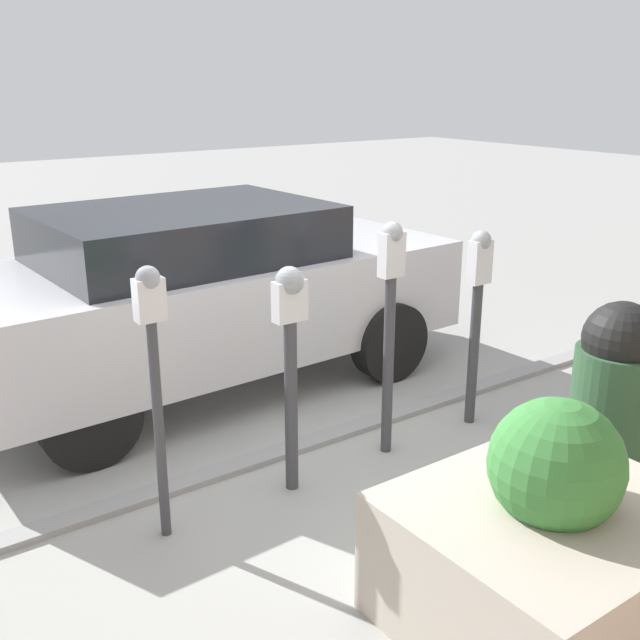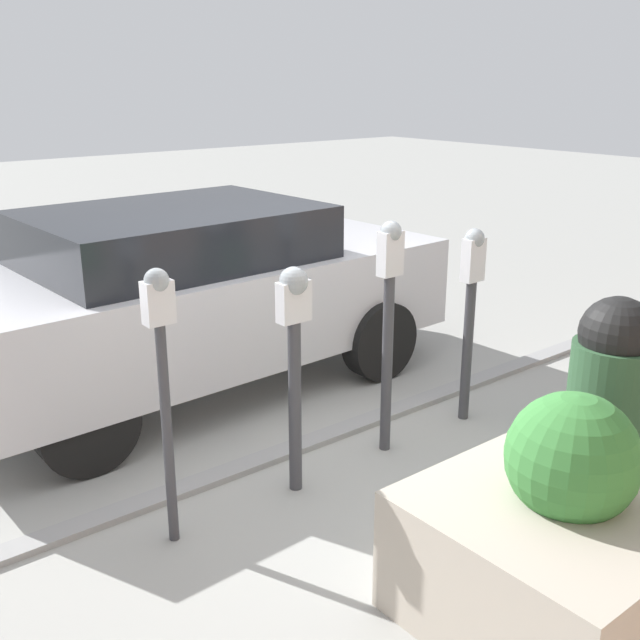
# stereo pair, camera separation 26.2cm
# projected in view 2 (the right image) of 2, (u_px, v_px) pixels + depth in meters

# --- Properties ---
(ground_plane) EXTENTS (40.00, 40.00, 0.00)m
(ground_plane) POSITION_uv_depth(u_px,v_px,m) (311.00, 451.00, 5.08)
(ground_plane) COLOR #999993
(curb_strip) EXTENTS (13.50, 0.16, 0.04)m
(curb_strip) POSITION_uv_depth(u_px,v_px,m) (304.00, 444.00, 5.14)
(curb_strip) COLOR gray
(curb_strip) RESTS_ON ground_plane
(parking_meter_nearest) EXTENTS (0.15, 0.13, 1.53)m
(parking_meter_nearest) POSITION_uv_depth(u_px,v_px,m) (162.00, 358.00, 3.79)
(parking_meter_nearest) COLOR #38383D
(parking_meter_nearest) RESTS_ON ground_plane
(parking_meter_second) EXTENTS (0.20, 0.17, 1.41)m
(parking_meter_second) POSITION_uv_depth(u_px,v_px,m) (294.00, 342.00, 4.33)
(parking_meter_second) COLOR #38383D
(parking_meter_second) RESTS_ON ground_plane
(parking_meter_middle) EXTENTS (0.16, 0.13, 1.57)m
(parking_meter_middle) POSITION_uv_depth(u_px,v_px,m) (389.00, 306.00, 4.80)
(parking_meter_middle) COLOR #38383D
(parking_meter_middle) RESTS_ON ground_plane
(parking_meter_fourth) EXTENTS (0.16, 0.14, 1.43)m
(parking_meter_fourth) POSITION_uv_depth(u_px,v_px,m) (471.00, 297.00, 5.29)
(parking_meter_fourth) COLOR #38383D
(parking_meter_fourth) RESTS_ON ground_plane
(planter_box) EXTENTS (1.31, 1.14, 1.11)m
(planter_box) POSITION_uv_depth(u_px,v_px,m) (563.00, 537.00, 3.44)
(planter_box) COLOR #B2A899
(planter_box) RESTS_ON ground_plane
(parked_car_front) EXTENTS (4.14, 1.89, 1.48)m
(parked_car_front) POSITION_uv_depth(u_px,v_px,m) (192.00, 293.00, 5.91)
(parked_car_front) COLOR #B7B7BC
(parked_car_front) RESTS_ON ground_plane
(trash_bin) EXTENTS (0.52, 0.52, 1.17)m
(trash_bin) POSITION_uv_depth(u_px,v_px,m) (610.00, 387.00, 4.64)
(trash_bin) COLOR #2D5133
(trash_bin) RESTS_ON ground_plane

